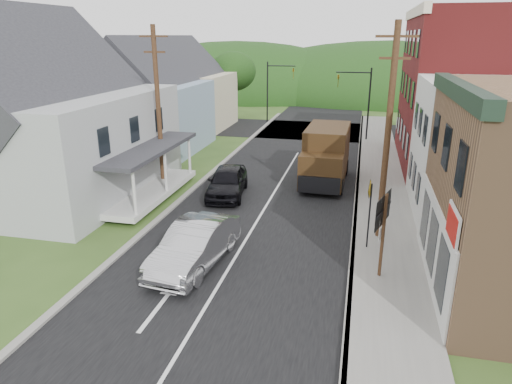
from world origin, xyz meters
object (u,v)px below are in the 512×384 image
Objects in this scene: silver_sedan at (195,245)px; dark_sedan at (227,182)px; warning_sign at (369,204)px; delivery_van at (326,156)px; route_sign_cluster at (383,223)px.

silver_sedan reaches higher than dark_sedan.
silver_sedan is at bearing -146.62° from warning_sign.
delivery_van reaches higher than silver_sedan.
silver_sedan is at bearing -107.04° from delivery_van.
dark_sedan is (-1.12, 8.10, -0.03)m from silver_sedan.
silver_sedan is 1.75× the size of warning_sign.
delivery_van is 2.05× the size of warning_sign.
warning_sign reaches higher than dark_sedan.
warning_sign is at bearing 30.08° from silver_sedan.
silver_sedan is 6.99m from route_sign_cluster.
silver_sedan is 1.63× the size of route_sign_cluster.
dark_sedan is 1.51× the size of route_sign_cluster.
silver_sedan is 0.86× the size of delivery_van.
route_sign_cluster is (2.91, -11.17, 0.51)m from delivery_van.
delivery_van is at bearing 77.46° from silver_sedan.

